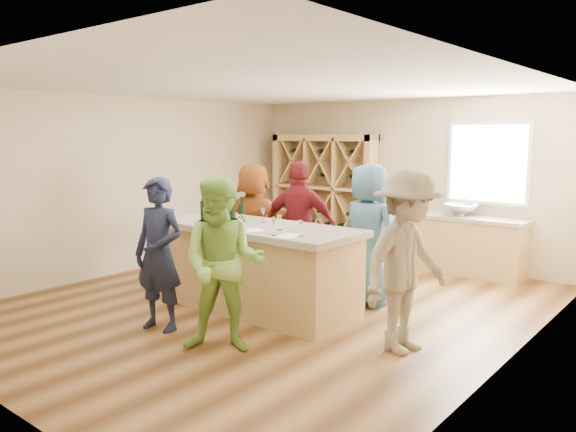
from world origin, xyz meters
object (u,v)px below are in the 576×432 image
Objects in this scene: person_far_right at (369,235)px; person_far_mid at (300,227)px; wine_bottle_c at (220,211)px; wine_bottle_d at (215,211)px; sink at (461,210)px; person_server at (407,262)px; wine_rack at (325,193)px; wine_bottle_a at (205,208)px; wine_bottle_b at (203,212)px; wine_bottle_e at (232,211)px; person_far_left at (254,221)px; person_near_left at (159,254)px; tasting_counter_base at (256,270)px; wine_bottle_f at (242,216)px; person_near_right at (223,264)px.

person_far_mid is at bearing 18.48° from person_far_right.
wine_bottle_d reaches higher than wine_bottle_c.
sink is at bearing 65.48° from wine_bottle_d.
person_server is 1.00× the size of person_far_mid.
wine_rack reaches higher than wine_bottle_d.
wine_bottle_a is (-2.04, -3.57, 0.23)m from sink.
person_far_right is (1.64, 1.35, -0.30)m from wine_bottle_b.
person_far_left reaches higher than wine_bottle_e.
person_far_mid reaches higher than person_near_left.
wine_rack is at bearing 104.63° from wine_bottle_c.
person_near_left is at bearing -67.57° from wine_bottle_a.
tasting_counter_base is 0.81m from wine_bottle_e.
sink is at bearing -1.49° from wine_rack.
wine_bottle_b is at bearing -157.17° from wine_bottle_e.
wine_bottle_f is at bearing 116.12° from person_far_left.
person_near_left is 1.01m from person_near_right.
wine_bottle_e is at bearing -112.95° from sink.
wine_rack reaches higher than person_far_right.
tasting_counter_base is 1.50× the size of person_near_left.
wine_bottle_a is 0.18× the size of person_near_left.
wine_bottle_b is 0.15× the size of person_near_right.
person_far_left is at bearing 100.34° from wine_bottle_a.
person_near_right is 5.98× the size of wine_bottle_f.
wine_rack is 3.79m from wine_bottle_c.
wine_bottle_b is 1.67m from person_near_right.
wine_rack is at bearing -91.52° from person_far_left.
wine_bottle_b is at bearing 178.17° from wine_bottle_f.
sink is 3.91m from wine_bottle_e.
person_far_mid is (0.60, 1.25, -0.30)m from wine_bottle_b.
person_far_mid reaches higher than wine_bottle_a.
wine_bottle_c is at bearing -75.37° from wine_rack.
wine_bottle_e is 1.51m from person_near_right.
person_server reaches higher than sink.
person_near_right is at bearing -37.27° from wine_bottle_a.
person_far_mid is at bearing 94.75° from wine_bottle_f.
wine_rack is 7.93× the size of wine_bottle_b.
person_far_right is (1.45, 1.32, -0.33)m from wine_bottle_d.
wine_rack reaches higher than wine_bottle_e.
sink is 2.42m from person_far_right.
wine_bottle_b is at bearing 52.41° from person_far_right.
person_far_mid reaches higher than wine_bottle_c.
sink is 0.30× the size of person_near_right.
wine_bottle_c is at bearing -115.83° from sink.
person_server reaches higher than wine_bottle_c.
wine_bottle_f reaches higher than tasting_counter_base.
wine_bottle_f is at bearing 68.67° from person_far_right.
person_near_right reaches higher than tasting_counter_base.
person_near_right reaches higher than sink.
tasting_counter_base is (-1.24, -3.47, -0.51)m from sink.
person_server reaches higher than person_near_right.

